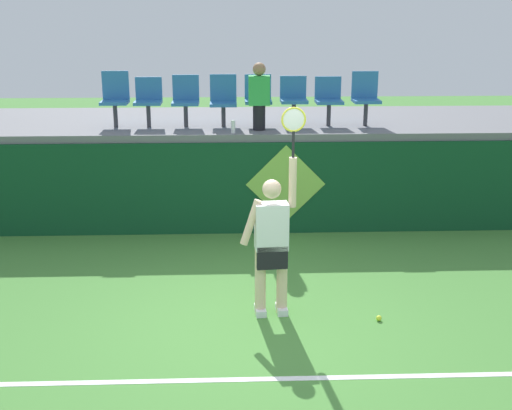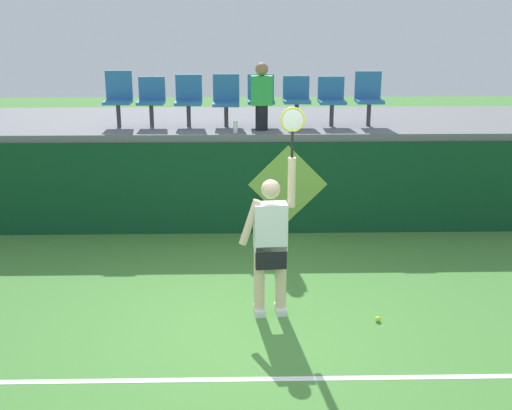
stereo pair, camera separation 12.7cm
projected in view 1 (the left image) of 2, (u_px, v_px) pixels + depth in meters
The scene contains 17 objects.
ground_plane at pixel (247, 329), 7.60m from camera, with size 40.00×40.00×0.00m, color #478438.
court_back_wall at pixel (241, 188), 10.65m from camera, with size 11.45×0.20×1.49m, color #0F4223.
spectator_platform at pixel (240, 123), 11.78m from camera, with size 11.45×2.96×0.12m, color slate.
court_baseline_stripe at pixel (250, 379), 6.57m from camera, with size 10.31×0.08×0.01m, color white.
tennis_player at pixel (272, 240), 7.72m from camera, with size 0.75×0.29×2.48m.
tennis_ball at pixel (379, 318), 7.78m from camera, with size 0.07×0.07×0.07m, color #D1E533.
water_bottle at pixel (233, 127), 10.47m from camera, with size 0.07×0.07×0.20m, color white.
stadium_chair_0 at pixel (115, 96), 10.93m from camera, with size 0.44×0.42×0.90m.
stadium_chair_1 at pixel (148, 99), 10.95m from camera, with size 0.44×0.42×0.80m.
stadium_chair_2 at pixel (186, 98), 10.98m from camera, with size 0.44×0.42×0.84m.
stadium_chair_3 at pixel (223, 98), 11.00m from camera, with size 0.44×0.42×0.84m.
stadium_chair_4 at pixel (258, 97), 11.01m from camera, with size 0.44×0.42×0.84m.
stadium_chair_5 at pixel (294, 97), 11.03m from camera, with size 0.44×0.42×0.81m.
stadium_chair_6 at pixel (329, 98), 11.06m from camera, with size 0.44×0.42×0.80m.
stadium_chair_7 at pixel (366, 95), 11.08m from camera, with size 0.44×0.42×0.88m.
spectator_0 at pixel (259, 95), 10.60m from camera, with size 0.34×0.21×1.08m.
wall_signage_mount at pixel (285, 233), 10.79m from camera, with size 1.27×0.01×1.46m.
Camera 1 is at (-0.16, -6.87, 3.55)m, focal length 46.58 mm.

